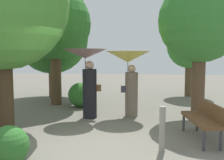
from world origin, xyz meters
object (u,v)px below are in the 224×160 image
object	(u,v)px
tree_near_left	(55,16)
tree_far_back	(52,32)
path_marker_post	(162,129)
person_right	(129,66)
tree_near_right	(189,42)
tree_mid_right	(200,13)
person_left	(87,68)
park_bench	(204,117)

from	to	relation	value
tree_near_left	tree_far_back	world-z (taller)	tree_near_left
tree_near_left	path_marker_post	bearing A→B (deg)	-51.25
person_right	tree_near_right	world-z (taller)	tree_near_right
tree_near_right	tree_mid_right	distance (m)	4.32
person_left	path_marker_post	size ratio (longest dim) A/B	2.31
park_bench	tree_near_right	xyz separation A→B (m)	(0.78, 6.25, 1.95)
tree_far_back	path_marker_post	xyz separation A→B (m)	(4.25, -6.05, -2.42)
person_right	tree_near_left	xyz separation A→B (m)	(-2.82, 1.60, 1.76)
person_right	tree_near_left	world-z (taller)	tree_near_left
tree_mid_right	path_marker_post	xyz separation A→B (m)	(-1.27, -2.78, -2.65)
person_right	tree_near_right	xyz separation A→B (m)	(2.54, 4.14, 0.92)
tree_near_left	path_marker_post	world-z (taller)	tree_near_left
person_left	park_bench	world-z (taller)	person_left
person_left	path_marker_post	bearing A→B (deg)	-147.49
tree_near_left	tree_near_right	size ratio (longest dim) A/B	1.34
tree_mid_right	tree_far_back	size ratio (longest dim) A/B	1.00
park_bench	person_left	bearing A→B (deg)	-127.92
tree_near_right	park_bench	bearing A→B (deg)	-97.08
person_left	person_right	bearing A→B (deg)	-80.38
person_right	tree_mid_right	xyz separation A→B (m)	(2.05, -0.10, 1.56)
tree_near_left	tree_far_back	bearing A→B (deg)	112.56
park_bench	tree_near_right	distance (m)	6.59
person_left	tree_near_right	size ratio (longest dim) A/B	0.56
person_right	tree_mid_right	bearing A→B (deg)	-98.66
park_bench	tree_near_left	world-z (taller)	tree_near_left
person_right	path_marker_post	distance (m)	3.18
tree_near_left	tree_far_back	distance (m)	1.75
tree_near_left	path_marker_post	xyz separation A→B (m)	(3.60, -4.48, -2.85)
tree_near_right	tree_mid_right	world-z (taller)	tree_mid_right
person_left	park_bench	xyz separation A→B (m)	(3.00, -1.76, -0.99)
tree_near_right	path_marker_post	distance (m)	7.52
tree_near_right	path_marker_post	world-z (taller)	tree_near_right
tree_near_left	person_left	bearing A→B (deg)	-50.63
person_right	tree_near_left	bearing A→B (deg)	54.74
tree_mid_right	path_marker_post	distance (m)	4.05
park_bench	tree_near_left	size ratio (longest dim) A/B	0.31
person_left	tree_near_right	distance (m)	5.94
tree_near_right	tree_mid_right	size ratio (longest dim) A/B	0.80
tree_far_back	tree_near_left	bearing A→B (deg)	-67.44
park_bench	tree_mid_right	bearing A→B (deg)	164.45
park_bench	path_marker_post	bearing A→B (deg)	-59.02
tree_near_left	tree_near_right	distance (m)	5.99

